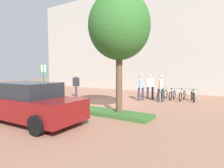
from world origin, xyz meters
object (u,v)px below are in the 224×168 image
(bollard_steel, at_px, (160,93))
(person_shirt_blue, at_px, (150,85))
(person_shirt_white, at_px, (161,86))
(car_maroon_wagon, at_px, (30,103))
(tree_sidewalk, at_px, (119,26))
(parking_sign_post, at_px, (43,78))
(person_suited_dark, at_px, (76,84))
(bike_rack_cluster, at_px, (177,95))
(bike_at_sign, at_px, (44,98))
(person_casual_tan, at_px, (141,86))

(bollard_steel, xyz_separation_m, person_shirt_blue, (-0.63, -0.15, 0.53))
(person_shirt_white, relative_size, car_maroon_wagon, 0.39)
(tree_sidewalk, height_order, person_shirt_white, tree_sidewalk)
(parking_sign_post, relative_size, bollard_steel, 2.65)
(bollard_steel, distance_m, person_shirt_blue, 0.84)
(bollard_steel, height_order, person_suited_dark, person_suited_dark)
(bollard_steel, bearing_deg, bike_rack_cluster, 20.83)
(tree_sidewalk, distance_m, person_shirt_blue, 6.06)
(parking_sign_post, bearing_deg, bike_at_sign, 113.61)
(bike_at_sign, relative_size, person_suited_dark, 0.98)
(person_shirt_white, bearing_deg, tree_sidewalk, -94.81)
(person_casual_tan, distance_m, car_maroon_wagon, 7.29)
(car_maroon_wagon, bearing_deg, bike_at_sign, 134.80)
(bollard_steel, xyz_separation_m, car_maroon_wagon, (-2.32, -8.23, 0.31))
(bike_rack_cluster, distance_m, person_shirt_blue, 1.90)
(person_casual_tan, bearing_deg, parking_sign_post, -132.52)
(tree_sidewalk, distance_m, bike_at_sign, 6.16)
(person_shirt_blue, bearing_deg, bike_rack_cluster, 18.07)
(bike_at_sign, relative_size, person_casual_tan, 0.98)
(person_shirt_white, bearing_deg, person_casual_tan, -174.14)
(bike_at_sign, height_order, person_shirt_blue, person_shirt_blue)
(bollard_steel, relative_size, person_suited_dark, 0.52)
(person_shirt_blue, bearing_deg, bike_at_sign, -129.45)
(parking_sign_post, distance_m, car_maroon_wagon, 3.88)
(person_casual_tan, xyz_separation_m, car_maroon_wagon, (-1.41, -7.15, -0.23))
(bike_at_sign, bearing_deg, bike_rack_cluster, 44.06)
(parking_sign_post, bearing_deg, tree_sidewalk, 1.38)
(tree_sidewalk, distance_m, bike_rack_cluster, 6.91)
(person_shirt_blue, bearing_deg, tree_sidewalk, -83.07)
(bike_rack_cluster, bearing_deg, bike_at_sign, -135.94)
(bollard_steel, bearing_deg, car_maroon_wagon, -105.71)
(bike_rack_cluster, bearing_deg, parking_sign_post, -135.56)
(person_shirt_blue, height_order, car_maroon_wagon, person_shirt_blue)
(parking_sign_post, relative_size, person_casual_tan, 1.39)
(person_shirt_white, bearing_deg, bollard_steel, 112.52)
(bollard_steel, height_order, person_casual_tan, person_casual_tan)
(parking_sign_post, relative_size, bike_at_sign, 1.42)
(parking_sign_post, bearing_deg, person_suited_dark, 96.25)
(bike_at_sign, bearing_deg, parking_sign_post, -66.39)
(person_suited_dark, height_order, car_maroon_wagon, person_suited_dark)
(parking_sign_post, xyz_separation_m, bike_rack_cluster, (6.08, 5.96, -1.21))
(person_suited_dark, bearing_deg, person_shirt_white, 15.42)
(parking_sign_post, height_order, person_shirt_white, parking_sign_post)
(bike_rack_cluster, xyz_separation_m, bollard_steel, (-1.07, -0.41, 0.10))
(bike_rack_cluster, xyz_separation_m, car_maroon_wagon, (-3.39, -8.64, 0.41))
(person_shirt_white, relative_size, person_shirt_blue, 1.00)
(person_shirt_white, bearing_deg, parking_sign_post, -139.55)
(person_suited_dark, bearing_deg, tree_sidewalk, -28.46)
(parking_sign_post, height_order, person_casual_tan, parking_sign_post)
(person_casual_tan, height_order, person_shirt_blue, same)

